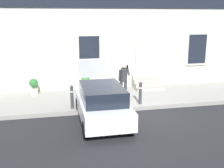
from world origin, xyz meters
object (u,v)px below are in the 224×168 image
(bollard_near_person, at_px, (140,92))
(planter_cream, at_px, (34,86))
(person_on_phone, at_px, (124,78))
(hatchback_car_white, at_px, (102,103))
(planter_charcoal, at_px, (86,82))
(bollard_far_left, at_px, (72,96))

(bollard_near_person, bearing_deg, planter_cream, 152.60)
(bollard_near_person, height_order, planter_cream, bollard_near_person)
(person_on_phone, bearing_deg, bollard_near_person, -58.34)
(bollard_near_person, relative_size, person_on_phone, 0.60)
(hatchback_car_white, bearing_deg, planter_charcoal, 91.65)
(bollard_near_person, relative_size, planter_cream, 1.22)
(hatchback_car_white, height_order, bollard_far_left, hatchback_car_white)
(hatchback_car_white, bearing_deg, planter_cream, 125.51)
(hatchback_car_white, relative_size, person_on_phone, 2.34)
(bollard_near_person, relative_size, planter_charcoal, 1.22)
(hatchback_car_white, height_order, bollard_near_person, hatchback_car_white)
(hatchback_car_white, relative_size, bollard_far_left, 3.89)
(bollard_near_person, height_order, person_on_phone, person_on_phone)
(person_on_phone, relative_size, planter_cream, 2.02)
(bollard_near_person, bearing_deg, hatchback_car_white, -145.05)
(planter_cream, relative_size, planter_charcoal, 1.00)
(hatchback_car_white, bearing_deg, bollard_far_left, 126.69)
(planter_cream, distance_m, planter_charcoal, 2.72)
(bollard_far_left, bearing_deg, bollard_near_person, 0.00)
(bollard_near_person, bearing_deg, planter_charcoal, 127.08)
(bollard_near_person, height_order, bollard_far_left, same)
(hatchback_car_white, distance_m, planter_cream, 4.85)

